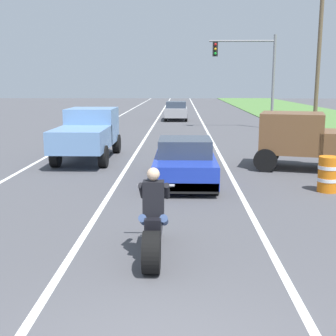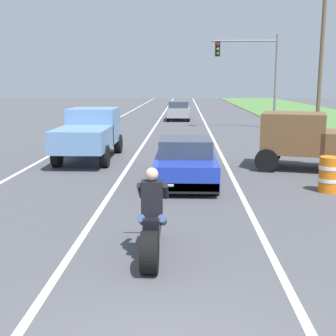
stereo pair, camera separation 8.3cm
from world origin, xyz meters
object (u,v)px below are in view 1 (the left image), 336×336
Objects in this scene: sports_car_blue at (185,162)px; distant_car_far_ahead at (176,110)px; motorcycle_with_rider at (154,226)px; traffic_light_mast_near at (254,67)px; construction_barrel_nearest at (328,174)px; pickup_truck_right_shoulder_brown at (319,138)px; pickup_truck_left_lane_light_blue at (88,132)px.

sports_car_blue is 1.08× the size of distant_car_far_ahead.
motorcycle_with_rider is 22.88m from traffic_light_mast_near.
construction_barrel_nearest is (4.01, -1.13, -0.13)m from sports_car_blue.
sports_car_blue is 5.14m from pickup_truck_right_shoulder_brown.
pickup_truck_left_lane_light_blue reaches higher than sports_car_blue.
pickup_truck_left_lane_light_blue is 18.92m from distant_car_far_ahead.
traffic_light_mast_near reaches higher than motorcycle_with_rider.
sports_car_blue is at bearing 84.42° from motorcycle_with_rider.
distant_car_far_ahead is (-5.19, 20.47, -0.33)m from pickup_truck_right_shoulder_brown.
distant_car_far_ahead is at bearing 80.03° from pickup_truck_left_lane_light_blue.
sports_car_blue is 4.30× the size of construction_barrel_nearest.
pickup_truck_left_lane_light_blue and pickup_truck_right_shoulder_brown have the same top height.
pickup_truck_left_lane_light_blue is at bearing -124.63° from traffic_light_mast_near.
motorcycle_with_rider is at bearing -95.58° from sports_car_blue.
motorcycle_with_rider is at bearing -90.17° from distant_car_far_ahead.
pickup_truck_left_lane_light_blue is (-3.19, 9.97, 0.51)m from motorcycle_with_rider.
distant_car_far_ahead is at bearing 127.60° from traffic_light_mast_near.
distant_car_far_ahead is at bearing 89.83° from motorcycle_with_rider.
pickup_truck_left_lane_light_blue is 0.93× the size of pickup_truck_right_shoulder_brown.
pickup_truck_right_shoulder_brown is (5.28, 8.13, 0.51)m from motorcycle_with_rider.
pickup_truck_right_shoulder_brown is (4.68, 2.06, 0.48)m from sports_car_blue.
construction_barrel_nearest is 0.25× the size of distant_car_far_ahead.
traffic_light_mast_near is (8.33, 12.07, 2.87)m from pickup_truck_left_lane_light_blue.
pickup_truck_right_shoulder_brown is at bearing -89.46° from traffic_light_mast_near.
pickup_truck_right_shoulder_brown is at bearing 78.02° from construction_barrel_nearest.
traffic_light_mast_near reaches higher than sports_car_blue.
pickup_truck_right_shoulder_brown is at bearing 57.03° from motorcycle_with_rider.
motorcycle_with_rider is 0.51× the size of sports_car_blue.
pickup_truck_right_shoulder_brown is 3.32m from construction_barrel_nearest.
sports_car_blue is 5.45m from pickup_truck_left_lane_light_blue.
construction_barrel_nearest is 24.09m from distant_car_far_ahead.
motorcycle_with_rider is 2.21× the size of construction_barrel_nearest.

